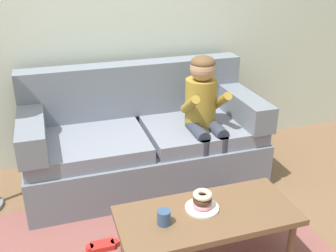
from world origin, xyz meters
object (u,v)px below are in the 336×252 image
object	(u,v)px
coffee_table	(207,218)
toy_controller	(102,246)
couch	(143,141)
donut	(202,205)
mug	(164,217)
person_child	(204,109)

from	to	relation	value
coffee_table	toy_controller	world-z (taller)	coffee_table
couch	donut	distance (m)	1.13
toy_controller	couch	bearing A→B (deg)	77.01
couch	donut	size ratio (longest dim) A/B	16.45
mug	toy_controller	distance (m)	0.64
coffee_table	person_child	xyz separation A→B (m)	(0.37, 0.96, 0.31)
donut	mug	bearing A→B (deg)	-166.13
coffee_table	mug	size ratio (longest dim) A/B	12.29
couch	toy_controller	size ratio (longest dim) A/B	8.74
couch	person_child	bearing A→B (deg)	-23.97
coffee_table	person_child	size ratio (longest dim) A/B	1.00
person_child	couch	bearing A→B (deg)	156.03
couch	donut	bearing A→B (deg)	-85.56
toy_controller	coffee_table	bearing A→B (deg)	-10.24
mug	couch	bearing A→B (deg)	81.45
couch	coffee_table	xyz separation A→B (m)	(0.10, -1.17, 0.01)
donut	mug	size ratio (longest dim) A/B	1.33
couch	person_child	xyz separation A→B (m)	(0.47, -0.21, 0.32)
person_child	toy_controller	distance (m)	1.33
coffee_table	person_child	world-z (taller)	person_child
mug	toy_controller	xyz separation A→B (m)	(-0.33, 0.35, -0.42)
couch	toy_controller	bearing A→B (deg)	-121.21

